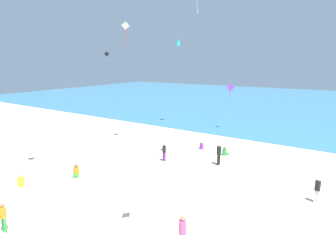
{
  "coord_description": "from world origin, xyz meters",
  "views": [
    {
      "loc": [
        8.91,
        -6.83,
        7.59
      ],
      "look_at": [
        0.0,
        7.11,
        4.16
      ],
      "focal_mm": 28.3,
      "sensor_mm": 36.0,
      "label": 1
    }
  ],
  "objects_px": {
    "person_4": "(3,215)",
    "kite_purple": "(231,88)",
    "person_1": "(76,171)",
    "person_2": "(317,188)",
    "person_7": "(219,153)",
    "person_8": "(225,152)",
    "person_6": "(21,181)",
    "kite_teal": "(178,42)",
    "person_5": "(164,151)",
    "beach_chair_far_right": "(116,132)",
    "kite_white": "(126,28)",
    "person_3": "(182,231)",
    "kite_black": "(107,54)",
    "person_0": "(202,146)"
  },
  "relations": [
    {
      "from": "person_0",
      "to": "person_8",
      "type": "relative_size",
      "value": 0.99
    },
    {
      "from": "person_6",
      "to": "person_7",
      "type": "xyz_separation_m",
      "value": [
        9.15,
        9.96,
        0.67
      ]
    },
    {
      "from": "person_1",
      "to": "person_7",
      "type": "height_order",
      "value": "person_7"
    },
    {
      "from": "kite_teal",
      "to": "person_3",
      "type": "bearing_deg",
      "value": -58.98
    },
    {
      "from": "kite_black",
      "to": "beach_chair_far_right",
      "type": "bearing_deg",
      "value": 105.33
    },
    {
      "from": "person_6",
      "to": "kite_teal",
      "type": "xyz_separation_m",
      "value": [
        -0.29,
        19.89,
        9.71
      ]
    },
    {
      "from": "kite_black",
      "to": "person_4",
      "type": "bearing_deg",
      "value": -62.92
    },
    {
      "from": "person_7",
      "to": "person_8",
      "type": "relative_size",
      "value": 2.24
    },
    {
      "from": "beach_chair_far_right",
      "to": "person_7",
      "type": "distance_m",
      "value": 12.86
    },
    {
      "from": "kite_purple",
      "to": "person_4",
      "type": "bearing_deg",
      "value": -95.0
    },
    {
      "from": "kite_black",
      "to": "person_1",
      "type": "bearing_deg",
      "value": -59.29
    },
    {
      "from": "beach_chair_far_right",
      "to": "kite_teal",
      "type": "bearing_deg",
      "value": -132.79
    },
    {
      "from": "person_4",
      "to": "kite_purple",
      "type": "height_order",
      "value": "kite_purple"
    },
    {
      "from": "person_4",
      "to": "person_6",
      "type": "relative_size",
      "value": 1.77
    },
    {
      "from": "person_6",
      "to": "kite_teal",
      "type": "distance_m",
      "value": 22.14
    },
    {
      "from": "person_4",
      "to": "person_7",
      "type": "distance_m",
      "value": 13.9
    },
    {
      "from": "beach_chair_far_right",
      "to": "kite_black",
      "type": "relative_size",
      "value": 0.78
    },
    {
      "from": "person_6",
      "to": "person_5",
      "type": "bearing_deg",
      "value": -99.84
    },
    {
      "from": "person_3",
      "to": "person_7",
      "type": "distance_m",
      "value": 9.88
    },
    {
      "from": "person_2",
      "to": "person_6",
      "type": "bearing_deg",
      "value": -105.97
    },
    {
      "from": "person_6",
      "to": "kite_teal",
      "type": "bearing_deg",
      "value": -67.15
    },
    {
      "from": "beach_chair_far_right",
      "to": "person_8",
      "type": "xyz_separation_m",
      "value": [
        12.26,
        0.06,
        0.03
      ]
    },
    {
      "from": "person_6",
      "to": "kite_purple",
      "type": "distance_m",
      "value": 22.06
    },
    {
      "from": "beach_chair_far_right",
      "to": "person_8",
      "type": "bearing_deg",
      "value": 160.12
    },
    {
      "from": "person_8",
      "to": "kite_purple",
      "type": "distance_m",
      "value": 9.97
    },
    {
      "from": "person_7",
      "to": "person_8",
      "type": "distance_m",
      "value": 2.45
    },
    {
      "from": "person_3",
      "to": "kite_black",
      "type": "relative_size",
      "value": 1.62
    },
    {
      "from": "person_1",
      "to": "person_4",
      "type": "height_order",
      "value": "person_4"
    },
    {
      "from": "person_2",
      "to": "kite_white",
      "type": "distance_m",
      "value": 14.24
    },
    {
      "from": "person_3",
      "to": "person_7",
      "type": "bearing_deg",
      "value": -58.7
    },
    {
      "from": "person_0",
      "to": "person_1",
      "type": "distance_m",
      "value": 10.95
    },
    {
      "from": "person_0",
      "to": "kite_teal",
      "type": "xyz_separation_m",
      "value": [
        -6.7,
        7.13,
        9.74
      ]
    },
    {
      "from": "beach_chair_far_right",
      "to": "person_0",
      "type": "xyz_separation_m",
      "value": [
        9.9,
        0.54,
        0.02
      ]
    },
    {
      "from": "person_6",
      "to": "person_2",
      "type": "bearing_deg",
      "value": -131.99
    },
    {
      "from": "person_3",
      "to": "person_4",
      "type": "xyz_separation_m",
      "value": [
        -7.47,
        -3.29,
        -0.08
      ]
    },
    {
      "from": "person_1",
      "to": "person_5",
      "type": "relative_size",
      "value": 0.59
    },
    {
      "from": "person_8",
      "to": "person_5",
      "type": "bearing_deg",
      "value": 171.88
    },
    {
      "from": "person_8",
      "to": "kite_purple",
      "type": "xyz_separation_m",
      "value": [
        -2.72,
        8.44,
        4.58
      ]
    },
    {
      "from": "person_2",
      "to": "kite_black",
      "type": "relative_size",
      "value": 1.51
    },
    {
      "from": "person_3",
      "to": "person_8",
      "type": "bearing_deg",
      "value": -59.48
    },
    {
      "from": "kite_teal",
      "to": "kite_white",
      "type": "bearing_deg",
      "value": -70.75
    },
    {
      "from": "person_7",
      "to": "kite_teal",
      "type": "relative_size",
      "value": 1.23
    },
    {
      "from": "person_7",
      "to": "kite_purple",
      "type": "height_order",
      "value": "kite_purple"
    },
    {
      "from": "person_4",
      "to": "person_5",
      "type": "distance_m",
      "value": 11.44
    },
    {
      "from": "person_1",
      "to": "kite_black",
      "type": "height_order",
      "value": "kite_black"
    },
    {
      "from": "person_3",
      "to": "person_6",
      "type": "relative_size",
      "value": 1.95
    },
    {
      "from": "person_2",
      "to": "person_4",
      "type": "height_order",
      "value": "person_2"
    },
    {
      "from": "kite_teal",
      "to": "person_8",
      "type": "bearing_deg",
      "value": -40.01
    },
    {
      "from": "person_2",
      "to": "person_7",
      "type": "height_order",
      "value": "person_7"
    },
    {
      "from": "person_5",
      "to": "kite_teal",
      "type": "height_order",
      "value": "kite_teal"
    }
  ]
}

